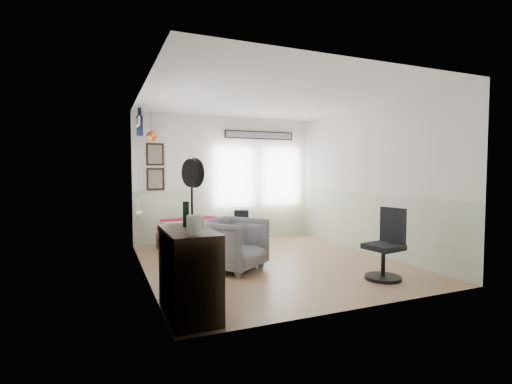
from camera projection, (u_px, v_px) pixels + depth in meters
The scene contains 12 objects.
ground_plane at pixel (271, 263), 6.13m from camera, with size 4.00×4.50×0.01m, color #A77B52.
room_shell at pixel (262, 165), 6.18m from camera, with size 4.02×4.52×2.71m.
wall_decor at pixel (179, 142), 7.39m from camera, with size 3.55×1.32×1.44m.
bed at pixel (203, 239), 6.74m from camera, with size 1.47×1.95×0.58m.
dresser at pixel (189, 272), 3.89m from camera, with size 0.48×1.00×0.90m, color #2F1E13.
armchair at pixel (233, 244), 5.65m from camera, with size 0.84×0.87×0.79m, color slate.
nightstand at pixel (241, 229), 8.10m from camera, with size 0.48×0.38×0.48m, color #2F1E13.
task_chair at pixel (386, 250), 5.17m from camera, with size 0.51×0.51×1.00m.
kettle at pixel (194, 225), 3.55m from camera, with size 0.16×0.14×0.19m.
bottle at pixel (186, 214), 4.04m from camera, with size 0.07×0.07×0.28m, color black.
stand_fan at pixel (193, 174), 3.76m from camera, with size 0.18×0.29×0.74m.
black_bag at pixel (241, 214), 8.08m from camera, with size 0.31×0.20×0.18m, color black.
Camera 1 is at (-2.58, -5.49, 1.51)m, focal length 26.00 mm.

